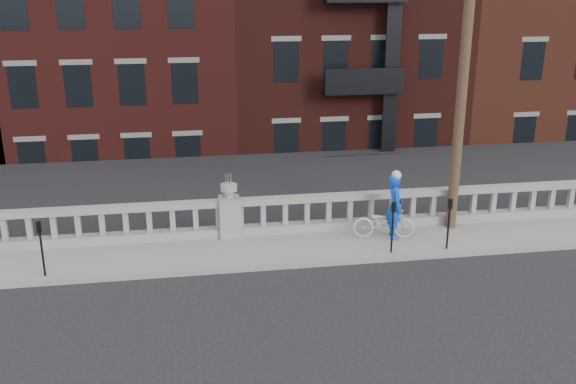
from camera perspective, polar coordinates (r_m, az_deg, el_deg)
name	(u,v)px	position (r m, az deg, el deg)	size (l,w,h in m)	color
ground	(244,310)	(14.12, -3.91, -10.45)	(120.00, 120.00, 0.00)	black
sidewalk	(233,252)	(16.78, -4.91, -5.32)	(32.00, 2.20, 0.15)	gray
balustrade	(230,219)	(17.44, -5.21, -2.38)	(28.00, 0.34, 1.03)	gray
planter_pedestal	(229,212)	(17.37, -5.22, -1.79)	(0.55, 0.55, 1.76)	gray
lower_level	(213,60)	(35.66, -6.73, 11.55)	(80.00, 44.00, 20.80)	#605E59
utility_pole	(466,43)	(17.57, 15.54, 12.63)	(1.60, 0.28, 10.00)	#422D1E
parking_meter_c	(41,243)	(15.98, -21.11, -4.22)	(0.10, 0.09, 1.36)	black
parking_meter_d	(393,221)	(16.39, 9.29, -2.60)	(0.10, 0.09, 1.36)	black
parking_meter_e	(449,218)	(16.92, 14.13, -2.27)	(0.10, 0.09, 1.36)	black
bicycle	(384,222)	(17.45, 8.52, -2.68)	(0.58, 1.66, 0.87)	beige
cyclist	(395,206)	(17.36, 9.46, -1.26)	(0.65, 0.42, 1.77)	blue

